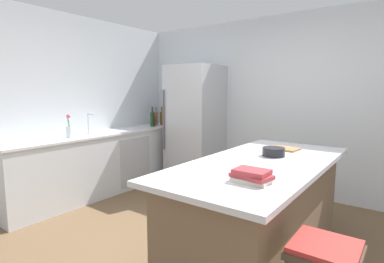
% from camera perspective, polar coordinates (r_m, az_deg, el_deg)
% --- Properties ---
extents(ground_plane, '(7.20, 7.20, 0.00)m').
position_cam_1_polar(ground_plane, '(3.08, -0.42, -21.75)').
color(ground_plane, brown).
extents(wall_rear, '(6.00, 0.10, 2.60)m').
position_cam_1_polar(wall_rear, '(4.69, 16.39, 4.76)').
color(wall_rear, silver).
rests_on(wall_rear, ground_plane).
extents(wall_left, '(0.10, 6.00, 2.60)m').
position_cam_1_polar(wall_left, '(4.60, -25.72, 4.26)').
color(wall_left, silver).
rests_on(wall_left, ground_plane).
extents(counter_run_left, '(0.63, 2.99, 0.90)m').
position_cam_1_polar(counter_run_left, '(4.75, -16.43, -5.56)').
color(counter_run_left, silver).
rests_on(counter_run_left, ground_plane).
extents(kitchen_island, '(0.98, 2.14, 0.92)m').
position_cam_1_polar(kitchen_island, '(2.79, 12.72, -14.58)').
color(kitchen_island, '#7A6047').
rests_on(kitchen_island, ground_plane).
extents(refrigerator, '(0.77, 0.77, 1.92)m').
position_cam_1_polar(refrigerator, '(4.94, 0.61, 1.23)').
color(refrigerator, '#B7BABF').
rests_on(refrigerator, ground_plane).
extents(sink_faucet, '(0.15, 0.05, 0.30)m').
position_cam_1_polar(sink_faucet, '(4.58, -18.93, 1.56)').
color(sink_faucet, silver).
rests_on(sink_faucet, counter_run_left).
extents(flower_vase, '(0.07, 0.07, 0.31)m').
position_cam_1_polar(flower_vase, '(4.27, -22.27, 0.32)').
color(flower_vase, silver).
rests_on(flower_vase, counter_run_left).
extents(gin_bottle, '(0.07, 0.07, 0.31)m').
position_cam_1_polar(gin_bottle, '(5.57, -5.00, 2.65)').
color(gin_bottle, '#8CB79E').
rests_on(gin_bottle, counter_run_left).
extents(whiskey_bottle, '(0.09, 0.09, 0.33)m').
position_cam_1_polar(whiskey_bottle, '(5.48, -5.62, 2.60)').
color(whiskey_bottle, brown).
rests_on(whiskey_bottle, counter_run_left).
extents(vinegar_bottle, '(0.06, 0.06, 0.32)m').
position_cam_1_polar(vinegar_bottle, '(5.45, -6.82, 2.49)').
color(vinegar_bottle, '#994C23').
rests_on(vinegar_bottle, counter_run_left).
extents(syrup_bottle, '(0.06, 0.06, 0.23)m').
position_cam_1_polar(syrup_bottle, '(5.38, -7.37, 2.06)').
color(syrup_bottle, '#5B3319').
rests_on(syrup_bottle, counter_run_left).
extents(wine_bottle, '(0.07, 0.07, 0.34)m').
position_cam_1_polar(wine_bottle, '(5.26, -7.50, 2.39)').
color(wine_bottle, '#19381E').
rests_on(wine_bottle, counter_run_left).
extents(cookbook_stack, '(0.28, 0.20, 0.09)m').
position_cam_1_polar(cookbook_stack, '(2.04, 11.21, -8.24)').
color(cookbook_stack, silver).
rests_on(cookbook_stack, kitchen_island).
extents(mixing_bowl, '(0.20, 0.20, 0.08)m').
position_cam_1_polar(mixing_bowl, '(2.88, 15.19, -3.73)').
color(mixing_bowl, black).
rests_on(mixing_bowl, kitchen_island).
extents(cutting_board, '(0.30, 0.23, 0.02)m').
position_cam_1_polar(cutting_board, '(3.24, 16.97, -3.10)').
color(cutting_board, '#9E7042').
rests_on(cutting_board, kitchen_island).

